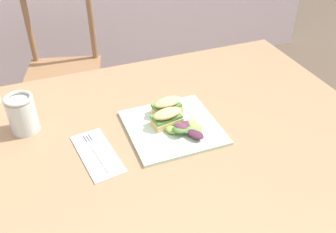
% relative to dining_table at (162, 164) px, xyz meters
% --- Properties ---
extents(dining_table, '(1.38, 0.99, 0.74)m').
position_rel_dining_table_xyz_m(dining_table, '(0.00, 0.00, 0.00)').
color(dining_table, '#997551').
rests_on(dining_table, ground).
extents(chair_wooden_far, '(0.49, 0.49, 0.87)m').
position_rel_dining_table_xyz_m(chair_wooden_far, '(-0.18, 1.08, -0.18)').
color(chair_wooden_far, '#8E6642').
rests_on(chair_wooden_far, ground).
extents(plate_lunch, '(0.28, 0.28, 0.01)m').
position_rel_dining_table_xyz_m(plate_lunch, '(0.05, 0.03, 0.11)').
color(plate_lunch, beige).
rests_on(plate_lunch, dining_table).
extents(sandwich_half_front, '(0.10, 0.07, 0.06)m').
position_rel_dining_table_xyz_m(sandwich_half_front, '(0.03, 0.04, 0.15)').
color(sandwich_half_front, '#DBB270').
rests_on(sandwich_half_front, plate_lunch).
extents(sandwich_half_back, '(0.10, 0.07, 0.06)m').
position_rel_dining_table_xyz_m(sandwich_half_back, '(0.06, 0.10, 0.15)').
color(sandwich_half_back, '#DBB270').
rests_on(sandwich_half_back, plate_lunch).
extents(salad_mixed_greens, '(0.12, 0.13, 0.03)m').
position_rel_dining_table_xyz_m(salad_mixed_greens, '(0.08, -0.02, 0.13)').
color(salad_mixed_greens, '#3D7033').
rests_on(salad_mixed_greens, plate_lunch).
extents(napkin_folded, '(0.12, 0.23, 0.00)m').
position_rel_dining_table_xyz_m(napkin_folded, '(-0.20, -0.00, 0.11)').
color(napkin_folded, silver).
rests_on(napkin_folded, dining_table).
extents(fork_on_napkin, '(0.05, 0.19, 0.00)m').
position_rel_dining_table_xyz_m(fork_on_napkin, '(-0.20, 0.01, 0.11)').
color(fork_on_napkin, silver).
rests_on(fork_on_napkin, napkin_folded).
extents(mason_jar_iced_tea, '(0.09, 0.09, 0.12)m').
position_rel_dining_table_xyz_m(mason_jar_iced_tea, '(-0.38, 0.19, 0.16)').
color(mason_jar_iced_tea, gold).
rests_on(mason_jar_iced_tea, dining_table).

